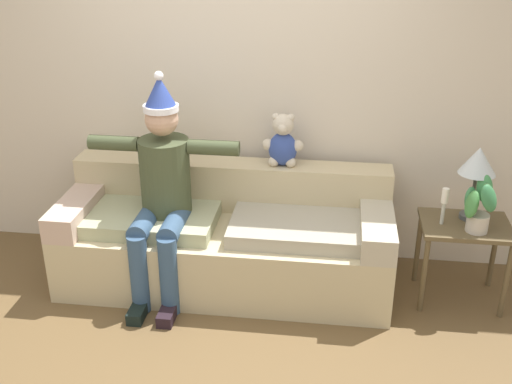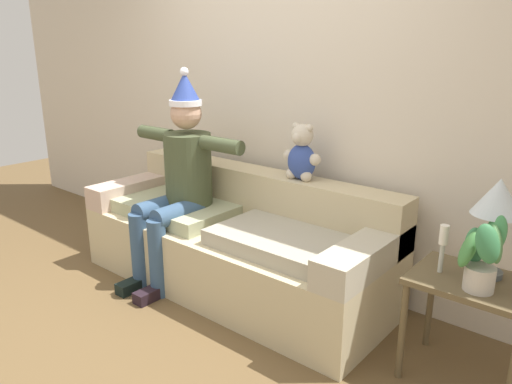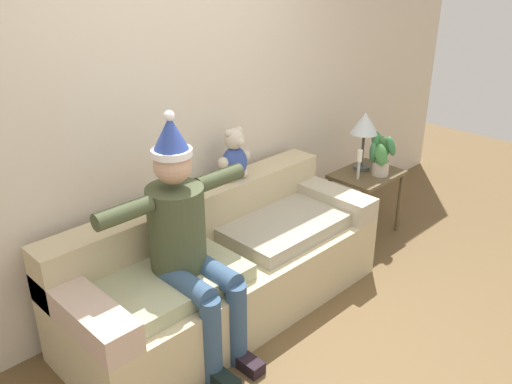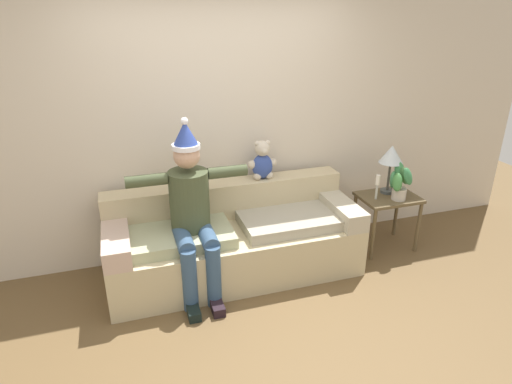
% 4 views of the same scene
% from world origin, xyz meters
% --- Properties ---
extents(ground_plane, '(10.00, 10.00, 0.00)m').
position_xyz_m(ground_plane, '(0.00, 0.00, 0.00)').
color(ground_plane, brown).
extents(back_wall, '(7.00, 0.10, 2.70)m').
position_xyz_m(back_wall, '(0.00, 1.55, 1.35)').
color(back_wall, beige).
rests_on(back_wall, ground_plane).
extents(couch, '(2.29, 0.85, 0.81)m').
position_xyz_m(couch, '(0.00, 1.04, 0.33)').
color(couch, '#C2B38A').
rests_on(couch, ground_plane).
extents(person_seated, '(1.02, 0.77, 1.53)m').
position_xyz_m(person_seated, '(-0.40, 0.88, 0.78)').
color(person_seated, '#40492E').
rests_on(person_seated, ground_plane).
extents(teddy_bear, '(0.29, 0.17, 0.38)m').
position_xyz_m(teddy_bear, '(0.37, 1.30, 0.98)').
color(teddy_bear, '#324996').
rests_on(teddy_bear, couch).
extents(side_table, '(0.58, 0.44, 0.58)m').
position_xyz_m(side_table, '(1.62, 1.00, 0.48)').
color(side_table, brown).
rests_on(side_table, ground_plane).
extents(table_lamp, '(0.24, 0.24, 0.50)m').
position_xyz_m(table_lamp, '(1.65, 1.09, 0.96)').
color(table_lamp, '#44494A').
rests_on(table_lamp, side_table).
extents(potted_plant, '(0.24, 0.27, 0.37)m').
position_xyz_m(potted_plant, '(1.66, 0.91, 0.76)').
color(potted_plant, beige).
rests_on(potted_plant, side_table).
extents(candle_tall, '(0.04, 0.04, 0.25)m').
position_xyz_m(candle_tall, '(1.45, 0.98, 0.74)').
color(candle_tall, beige).
rests_on(candle_tall, side_table).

